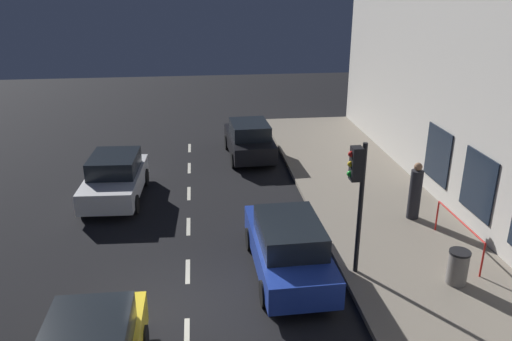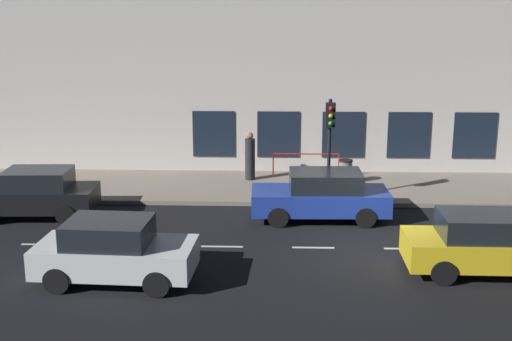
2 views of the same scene
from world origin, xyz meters
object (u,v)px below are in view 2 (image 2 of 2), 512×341
Objects in this scene: traffic_light at (330,129)px; parked_car_3 at (35,193)px; trash_bin at (345,171)px; parked_car_0 at (114,251)px; parked_car_2 at (321,196)px; pedestrian_0 at (250,158)px; parked_car_1 at (488,244)px.

traffic_light is 9.91m from parked_car_3.
traffic_light is at bearing 161.45° from trash_bin.
trash_bin is (2.47, -0.83, -2.06)m from traffic_light.
parked_car_0 is 11.33m from trash_bin.
parked_car_2 is 5.11m from pedestrian_0.
parked_car_2 is at bearing 136.40° from parked_car_0.
pedestrian_0 reaches higher than parked_car_2.
parked_car_2 is at bearing 163.88° from trash_bin.
parked_car_2 is at bearing -92.41° from parked_car_3.
pedestrian_0 is (2.86, 2.82, -1.65)m from traffic_light.
parked_car_0 is at bearing 35.17° from pedestrian_0.
parked_car_3 is at bearing -4.08° from pedestrian_0.
pedestrian_0 is at bearing 27.62° from parked_car_2.
parked_car_2 is at bearing 81.23° from pedestrian_0.
pedestrian_0 reaches higher than parked_car_1.
traffic_light is 9.07m from parked_car_0.
parked_car_3 is (-0.04, 9.24, -0.00)m from parked_car_2.
traffic_light reaches higher than parked_car_0.
parked_car_2 is 9.24m from parked_car_3.
parked_car_0 is (-6.74, 5.77, -1.87)m from traffic_light.
trash_bin is (9.21, -6.60, -0.19)m from parked_car_0.
traffic_light is 3.92× the size of trash_bin.
trash_bin is (8.40, 2.78, -0.19)m from parked_car_1.
parked_car_0 and parked_car_1 have the same top height.
parked_car_3 is at bearing 99.72° from traffic_light.
parked_car_2 is (-1.60, 0.35, -1.87)m from traffic_light.
pedestrian_0 is (4.46, 2.47, 0.22)m from parked_car_2.
parked_car_1 is (-5.94, -3.61, -1.87)m from traffic_light.
parked_car_3 is 4.48× the size of trash_bin.
trash_bin is at bearing -71.14° from parked_car_3.
traffic_light reaches higher than parked_car_2.
parked_car_0 is 0.93× the size of parked_car_1.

